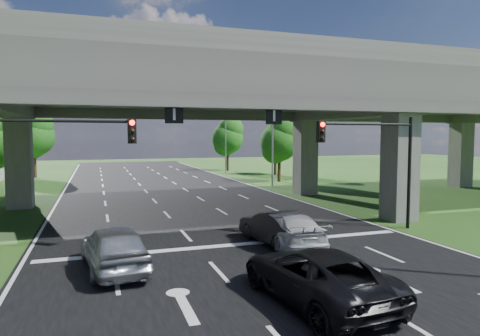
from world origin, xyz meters
TOP-DOWN VIEW (x-y plane):
  - ground at (0.00, 0.00)m, footprint 160.00×160.00m
  - road at (0.00, 10.00)m, footprint 18.00×120.00m
  - overpass at (0.00, 12.00)m, footprint 80.00×15.00m
  - signal_right at (7.82, 3.94)m, footprint 5.76×0.54m
  - signal_left at (-7.82, 3.94)m, footprint 5.76×0.54m
  - streetlight_far at (10.10, 24.00)m, footprint 3.38×0.25m
  - streetlight_beyond at (10.10, 40.00)m, footprint 3.38×0.25m
  - tree_left_far at (-12.95, 42.00)m, footprint 4.80×4.80m
  - tree_right_near at (13.05, 28.00)m, footprint 4.20×4.20m
  - tree_right_mid at (16.05, 36.00)m, footprint 3.91×3.90m
  - tree_right_far at (12.05, 44.00)m, footprint 4.50×4.50m
  - car_silver at (-5.40, 1.44)m, footprint 2.62×5.25m
  - car_dark at (1.80, 3.00)m, footprint 2.17×4.85m
  - car_white at (2.24, 2.39)m, footprint 2.75×5.38m
  - car_trailing at (0.20, -3.65)m, footprint 3.18×5.99m

SIDE VIEW (x-z plane):
  - ground at x=0.00m, z-range 0.00..0.00m
  - road at x=0.00m, z-range 0.00..0.03m
  - car_white at x=2.24m, z-range 0.03..1.52m
  - car_dark at x=1.80m, z-range 0.03..1.58m
  - car_trailing at x=0.20m, z-range 0.03..1.63m
  - car_silver at x=-5.40m, z-range 0.03..1.75m
  - tree_right_mid at x=16.05m, z-range 0.79..7.55m
  - signal_right at x=7.82m, z-range 1.19..7.19m
  - signal_left at x=-7.82m, z-range 1.19..7.19m
  - tree_right_near at x=13.05m, z-range 0.86..8.14m
  - tree_right_far at x=12.05m, z-range 0.92..8.72m
  - tree_left_far at x=-12.95m, z-range 0.98..9.30m
  - streetlight_far at x=10.10m, z-range 0.85..10.85m
  - streetlight_beyond at x=10.10m, z-range 0.85..10.85m
  - overpass at x=0.00m, z-range 2.92..12.92m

